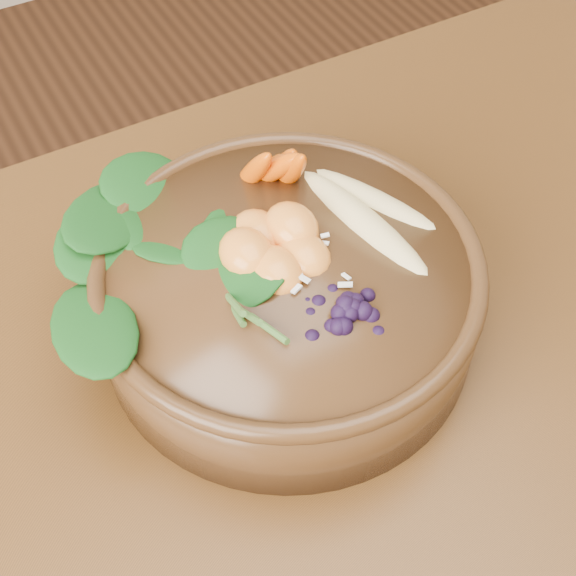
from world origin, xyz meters
name	(u,v)px	position (x,y,z in m)	size (l,w,h in m)	color
stoneware_bowl	(288,297)	(-0.22, 0.18, 0.79)	(0.27, 0.27, 0.07)	#472D16
kale_heap	(188,225)	(-0.27, 0.22, 0.84)	(0.17, 0.16, 0.04)	#144D15
carrot_cluster	(277,137)	(-0.19, 0.26, 0.86)	(0.06, 0.06, 0.07)	#D55300
banana_halves	(370,196)	(-0.15, 0.19, 0.83)	(0.08, 0.15, 0.03)	#E0CC84
mandarin_cluster	(275,233)	(-0.22, 0.19, 0.84)	(0.08, 0.08, 0.03)	orange
blueberry_pile	(347,294)	(-0.21, 0.12, 0.84)	(0.12, 0.09, 0.04)	black
coconut_flakes	(308,275)	(-0.22, 0.16, 0.83)	(0.08, 0.06, 0.01)	white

